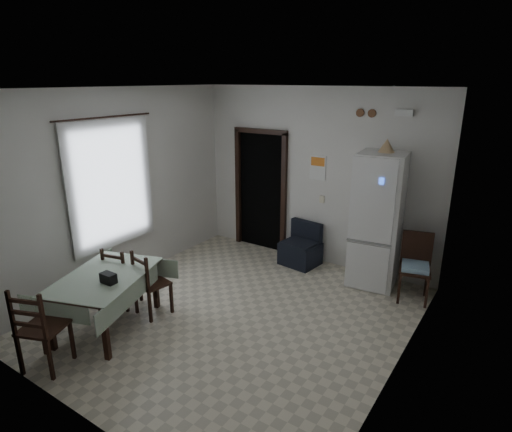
{
  "coord_description": "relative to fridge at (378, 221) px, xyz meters",
  "views": [
    {
      "loc": [
        3.03,
        -4.03,
        3.01
      ],
      "look_at": [
        0.0,
        0.5,
        1.25
      ],
      "focal_mm": 30.0,
      "sensor_mm": 36.0,
      "label": 1
    }
  ],
  "objects": [
    {
      "name": "emergency_light",
      "position": [
        0.14,
        0.28,
        1.54
      ],
      "size": [
        0.25,
        0.07,
        0.09
      ],
      "primitive_type": "cube",
      "color": "white",
      "rests_on": "ground"
    },
    {
      "name": "doorway",
      "position": [
        -2.26,
        0.52,
        0.05
      ],
      "size": [
        1.06,
        0.52,
        2.22
      ],
      "color": "black",
      "rests_on": "ground"
    },
    {
      "name": "wall_back",
      "position": [
        -1.21,
        0.32,
        0.44
      ],
      "size": [
        4.2,
        0.02,
        2.9
      ],
      "primitive_type": null,
      "color": "silver",
      "rests_on": "ground"
    },
    {
      "name": "ceiling",
      "position": [
        -1.21,
        -1.93,
        1.89
      ],
      "size": [
        4.2,
        4.5,
        0.02
      ],
      "primitive_type": null,
      "color": "white",
      "rests_on": "ground"
    },
    {
      "name": "wall_left",
      "position": [
        -3.31,
        -1.93,
        0.44
      ],
      "size": [
        0.02,
        4.5,
        2.9
      ],
      "primitive_type": null,
      "color": "silver",
      "rests_on": "ground"
    },
    {
      "name": "calendar",
      "position": [
        -1.16,
        0.31,
        0.61
      ],
      "size": [
        0.28,
        0.02,
        0.4
      ],
      "primitive_type": "cube",
      "color": "white",
      "rests_on": "ground"
    },
    {
      "name": "wall_front",
      "position": [
        -1.21,
        -4.18,
        0.44
      ],
      "size": [
        4.2,
        0.02,
        2.9
      ],
      "primitive_type": null,
      "color": "silver",
      "rests_on": "ground"
    },
    {
      "name": "calendar_image",
      "position": [
        -1.16,
        0.3,
        0.71
      ],
      "size": [
        0.24,
        0.01,
        0.14
      ],
      "primitive_type": "cube",
      "color": "orange",
      "rests_on": "ground"
    },
    {
      "name": "wall_right",
      "position": [
        0.89,
        -1.93,
        0.44
      ],
      "size": [
        0.02,
        4.5,
        2.9
      ],
      "primitive_type": null,
      "color": "silver",
      "rests_on": "ground"
    },
    {
      "name": "vent_left",
      "position": [
        -0.51,
        0.3,
        1.51
      ],
      "size": [
        0.12,
        0.03,
        0.12
      ],
      "primitive_type": "cylinder",
      "rotation": [
        1.57,
        0.0,
        0.0
      ],
      "color": "brown",
      "rests_on": "ground"
    },
    {
      "name": "dining_chair_far_right",
      "position": [
        -2.14,
        -2.49,
        -0.56
      ],
      "size": [
        0.45,
        0.45,
        0.9
      ],
      "primitive_type": null,
      "rotation": [
        0.0,
        0.0,
        2.97
      ],
      "color": "black",
      "rests_on": "ground"
    },
    {
      "name": "vent_right",
      "position": [
        -0.33,
        0.3,
        1.51
      ],
      "size": [
        0.12,
        0.03,
        0.12
      ],
      "primitive_type": "cylinder",
      "rotation": [
        1.57,
        0.0,
        0.0
      ],
      "color": "brown",
      "rests_on": "ground"
    },
    {
      "name": "light_switch",
      "position": [
        -1.06,
        0.31,
        0.09
      ],
      "size": [
        0.08,
        0.02,
        0.12
      ],
      "primitive_type": "cube",
      "color": "beige",
      "rests_on": "ground"
    },
    {
      "name": "fridge",
      "position": [
        0.0,
        0.0,
        0.0
      ],
      "size": [
        0.73,
        0.73,
        2.02
      ],
      "primitive_type": null,
      "rotation": [
        0.0,
        0.0,
        0.12
      ],
      "color": "silver",
      "rests_on": "ground"
    },
    {
      "name": "corner_chair",
      "position": [
        0.64,
        -0.2,
        -0.53
      ],
      "size": [
        0.51,
        0.51,
        0.97
      ],
      "primitive_type": null,
      "rotation": [
        0.0,
        0.0,
        0.25
      ],
      "color": "black",
      "rests_on": "ground"
    },
    {
      "name": "window_recess",
      "position": [
        -3.36,
        -2.13,
        0.54
      ],
      "size": [
        0.1,
        1.2,
        1.6
      ],
      "primitive_type": "cube",
      "color": "silver",
      "rests_on": "ground"
    },
    {
      "name": "curtain",
      "position": [
        -3.25,
        -2.13,
        0.54
      ],
      "size": [
        0.02,
        1.45,
        1.85
      ],
      "primitive_type": "cube",
      "color": "beige",
      "rests_on": "ground"
    },
    {
      "name": "dining_table",
      "position": [
        -2.36,
        -3.05,
        -0.65
      ],
      "size": [
        1.31,
        1.59,
        0.71
      ],
      "primitive_type": null,
      "rotation": [
        0.0,
        0.0,
        0.34
      ],
      "color": "#98AC93",
      "rests_on": "ground"
    },
    {
      "name": "navy_seat",
      "position": [
        -1.26,
        0.0,
        -0.66
      ],
      "size": [
        0.65,
        0.63,
        0.71
      ],
      "primitive_type": null,
      "rotation": [
        0.0,
        0.0,
        -0.13
      ],
      "color": "black",
      "rests_on": "ground"
    },
    {
      "name": "dining_chair_far_left",
      "position": [
        -2.66,
        -2.56,
        -0.57
      ],
      "size": [
        0.45,
        0.45,
        0.87
      ],
      "primitive_type": null,
      "rotation": [
        0.0,
        0.0,
        3.38
      ],
      "color": "black",
      "rests_on": "ground"
    },
    {
      "name": "dining_chair_near_head",
      "position": [
        -2.26,
        -3.93,
        -0.51
      ],
      "size": [
        0.55,
        0.55,
        1.0
      ],
      "primitive_type": null,
      "rotation": [
        0.0,
        0.0,
        3.52
      ],
      "color": "black",
      "rests_on": "ground"
    },
    {
      "name": "ground",
      "position": [
        -1.21,
        -1.93,
        -1.01
      ],
      "size": [
        4.5,
        4.5,
        0.0
      ],
      "primitive_type": "plane",
      "color": "beige",
      "rests_on": "ground"
    },
    {
      "name": "tan_cone",
      "position": [
        0.01,
        0.04,
        1.1
      ],
      "size": [
        0.24,
        0.24,
        0.19
      ],
      "primitive_type": "cone",
      "rotation": [
        0.0,
        0.0,
        0.06
      ],
      "color": "tan",
      "rests_on": "fridge"
    },
    {
      "name": "curtain_rod",
      "position": [
        -3.24,
        -2.13,
        1.49
      ],
      "size": [
        0.02,
        1.6,
        0.02
      ],
      "primitive_type": "cylinder",
      "rotation": [
        1.57,
        0.0,
        0.0
      ],
      "color": "black",
      "rests_on": "ground"
    },
    {
      "name": "black_bag",
      "position": [
        -2.15,
        -3.14,
        -0.23
      ],
      "size": [
        0.19,
        0.12,
        0.12
      ],
      "primitive_type": "cube",
      "rotation": [
        0.0,
        0.0,
        0.01
      ],
      "color": "black",
      "rests_on": "dining_table"
    }
  ]
}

